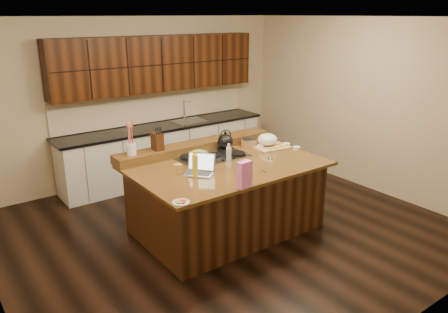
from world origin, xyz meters
TOP-DOWN VIEW (x-y plane):
  - room at (0.00, 0.00)m, footprint 5.52×5.02m
  - island at (0.00, 0.00)m, footprint 2.40×1.60m
  - back_ledge at (0.00, 0.70)m, footprint 2.40×0.30m
  - cooktop at (0.00, 0.30)m, footprint 0.92×0.52m
  - back_counter at (0.30, 2.23)m, footprint 3.70×0.66m
  - kettle at (0.30, 0.43)m, footprint 0.29×0.29m
  - green_bowl at (-0.30, 0.17)m, footprint 0.29×0.29m
  - laptop at (-0.46, -0.10)m, footprint 0.42×0.43m
  - oil_bottle at (-0.58, -0.17)m, footprint 0.09×0.09m
  - vinegar_bottle at (-0.05, -0.12)m, footprint 0.06×0.06m
  - wooden_tray at (0.91, 0.22)m, footprint 0.52×0.41m
  - ramekin_a at (1.15, 0.10)m, footprint 0.10×0.10m
  - ramekin_b at (1.15, -0.10)m, footprint 0.12×0.12m
  - ramekin_c at (0.80, 0.27)m, footprint 0.11×0.11m
  - strainer_bowl at (0.73, 0.43)m, footprint 0.31×0.31m
  - kitchen_timer at (0.56, -0.21)m, footprint 0.10×0.10m
  - pink_bag at (-0.32, -0.76)m, footprint 0.17×0.10m
  - candy_plate at (-1.09, -0.71)m, footprint 0.22×0.22m
  - package_box at (-0.70, 0.03)m, footprint 0.10×0.08m
  - utensil_crock at (-0.97, 0.70)m, footprint 0.15×0.15m
  - knife_block at (-0.60, 0.70)m, footprint 0.12×0.19m
  - gumdrop_0 at (-0.20, -0.46)m, footprint 0.02×0.02m
  - gumdrop_1 at (-0.14, -0.61)m, footprint 0.02×0.02m
  - gumdrop_2 at (0.18, -0.53)m, footprint 0.02×0.02m
  - gumdrop_3 at (-0.09, -0.56)m, footprint 0.02×0.02m
  - gumdrop_4 at (0.02, -0.40)m, footprint 0.02×0.02m
  - gumdrop_5 at (0.18, -0.49)m, footprint 0.02×0.02m
  - gumdrop_6 at (-0.05, -0.40)m, footprint 0.02×0.02m
  - gumdrop_7 at (-0.16, -0.54)m, footprint 0.02×0.02m
  - gumdrop_8 at (-0.13, -0.54)m, footprint 0.02×0.02m
  - gumdrop_9 at (-0.00, -0.53)m, footprint 0.02×0.02m
  - gumdrop_10 at (-0.11, -0.59)m, footprint 0.02×0.02m
  - gumdrop_11 at (-0.16, -0.57)m, footprint 0.02×0.02m
  - gumdrop_12 at (0.12, -0.52)m, footprint 0.02×0.02m

SIDE VIEW (x-z plane):
  - island at x=0.00m, z-range 0.00..0.92m
  - candy_plate at x=-1.09m, z-range 0.92..0.93m
  - gumdrop_0 at x=-0.20m, z-range 0.92..0.94m
  - gumdrop_1 at x=-0.14m, z-range 0.92..0.94m
  - gumdrop_2 at x=0.18m, z-range 0.92..0.94m
  - gumdrop_3 at x=-0.09m, z-range 0.92..0.94m
  - gumdrop_4 at x=0.02m, z-range 0.92..0.94m
  - gumdrop_5 at x=0.18m, z-range 0.92..0.94m
  - gumdrop_6 at x=-0.05m, z-range 0.92..0.94m
  - gumdrop_7 at x=-0.16m, z-range 0.92..0.94m
  - gumdrop_8 at x=-0.13m, z-range 0.92..0.94m
  - gumdrop_9 at x=0.00m, z-range 0.92..0.94m
  - gumdrop_10 at x=-0.11m, z-range 0.92..0.94m
  - gumdrop_11 at x=-0.16m, z-range 0.92..0.94m
  - gumdrop_12 at x=0.12m, z-range 0.92..0.94m
  - cooktop at x=0.00m, z-range 0.91..0.96m
  - ramekin_a at x=1.15m, z-range 0.92..0.96m
  - ramekin_b at x=1.15m, z-range 0.92..0.96m
  - ramekin_c at x=0.80m, z-range 0.92..0.96m
  - kitchen_timer at x=0.56m, z-range 0.92..0.99m
  - strainer_bowl at x=0.73m, z-range 0.92..1.01m
  - back_ledge at x=0.00m, z-range 0.92..1.04m
  - laptop at x=-0.46m, z-range 0.87..1.10m
  - package_box at x=-0.70m, z-range 0.92..1.05m
  - back_counter at x=0.30m, z-range -0.22..2.18m
  - wooden_tray at x=0.91m, z-range 0.91..1.10m
  - green_bowl at x=-0.30m, z-range 0.97..1.11m
  - vinegar_bottle at x=-0.05m, z-range 0.92..1.17m
  - oil_bottle at x=-0.58m, z-range 0.92..1.19m
  - kettle at x=0.30m, z-range 0.97..1.16m
  - pink_bag at x=-0.32m, z-range 0.92..1.22m
  - utensil_crock at x=-0.97m, z-range 1.04..1.18m
  - knife_block at x=-0.60m, z-range 1.04..1.26m
  - room at x=0.00m, z-range -0.01..2.71m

